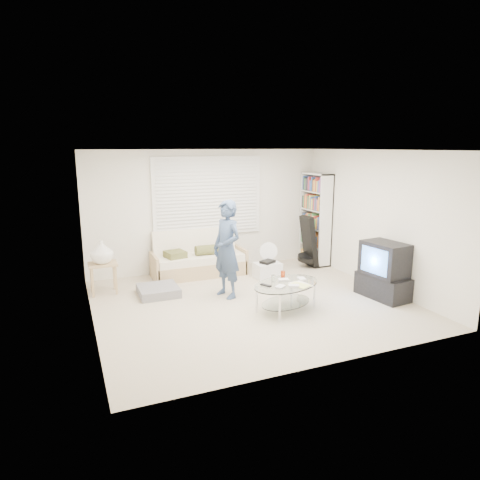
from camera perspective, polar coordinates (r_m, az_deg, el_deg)
name	(u,v)px	position (r m, az deg, el deg)	size (l,w,h in m)	color
ground	(251,303)	(7.23, 1.49, -8.35)	(5.00, 5.00, 0.00)	tan
room_shell	(240,202)	(7.26, 0.03, 5.04)	(5.02, 4.52, 2.51)	white
window_blinds	(208,196)	(8.87, -4.26, 5.83)	(2.32, 0.08, 1.62)	silver
futon_sofa	(199,260)	(8.69, -5.55, -2.74)	(1.86, 0.75, 0.91)	tan
grey_floor_pillow	(158,291)	(7.70, -10.83, -6.65)	(0.68, 0.68, 0.15)	slate
side_table	(102,254)	(7.85, -17.93, -1.81)	(0.49, 0.39, 0.96)	tan
bookshelf	(315,219)	(9.55, 10.00, 2.80)	(0.31, 0.84, 1.99)	white
guitar_case	(309,245)	(9.26, 9.13, -0.68)	(0.40, 0.41, 1.10)	black
floor_fan	(267,254)	(8.89, 3.66, -1.92)	(0.39, 0.25, 0.63)	white
storage_bin	(267,270)	(8.51, 3.68, -4.00)	(0.52, 0.37, 0.35)	white
tv_unit	(384,271)	(7.72, 18.60, -3.95)	(0.58, 0.94, 0.97)	black
coffee_table	(286,288)	(6.82, 6.21, -6.44)	(1.40, 1.14, 0.57)	silver
standing_person	(227,249)	(7.28, -1.76, -1.24)	(0.61, 0.40, 1.68)	#345068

